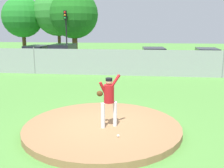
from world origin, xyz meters
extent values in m
plane|color=#4C8438|center=(0.00, 6.00, 0.00)|extent=(80.00, 80.00, 0.00)
cube|color=#2B2B2D|center=(0.00, 14.50, 0.00)|extent=(44.00, 7.00, 0.01)
cylinder|color=olive|center=(0.00, 0.00, 0.10)|extent=(5.14, 5.14, 0.20)
cylinder|color=silver|center=(0.06, -0.27, 0.61)|extent=(0.13, 0.13, 0.81)
cylinder|color=silver|center=(0.42, -0.07, 0.61)|extent=(0.13, 0.13, 0.81)
cylinder|color=maroon|center=(0.24, -0.17, 1.30)|extent=(0.32, 0.32, 0.57)
cylinder|color=maroon|center=(0.42, -0.17, 1.69)|extent=(0.38, 0.26, 0.47)
cylinder|color=maroon|center=(0.06, -0.17, 1.45)|extent=(0.29, 0.21, 0.46)
ellipsoid|color=#4C2D14|center=(-0.06, -0.12, 1.28)|extent=(0.20, 0.12, 0.18)
sphere|color=tan|center=(0.24, -0.17, 1.69)|extent=(0.20, 0.20, 0.20)
cylinder|color=black|center=(0.24, -0.17, 1.76)|extent=(0.21, 0.21, 0.09)
sphere|color=white|center=(0.61, -0.94, 0.24)|extent=(0.07, 0.07, 0.07)
cube|color=gray|center=(0.00, 10.00, 0.90)|extent=(32.41, 0.03, 1.80)
cylinder|color=slate|center=(-6.48, 10.00, 0.95)|extent=(0.07, 0.07, 1.90)
cylinder|color=slate|center=(6.48, 10.00, 0.95)|extent=(0.07, 0.07, 1.90)
cube|color=#A81919|center=(2.08, 14.23, 0.64)|extent=(2.19, 4.46, 0.65)
cube|color=black|center=(2.08, 14.23, 1.29)|extent=(1.90, 2.50, 0.65)
cylinder|color=black|center=(1.99, 15.57, 0.32)|extent=(2.00, 0.77, 0.64)
cylinder|color=black|center=(2.17, 12.89, 0.32)|extent=(2.00, 0.77, 0.64)
cube|color=#B7BABF|center=(-5.70, 14.38, 0.72)|extent=(2.09, 4.69, 0.79)
cube|color=black|center=(-5.70, 14.38, 1.47)|extent=(1.84, 2.61, 0.72)
cylinder|color=black|center=(-5.64, 15.81, 0.32)|extent=(1.96, 0.73, 0.64)
cylinder|color=black|center=(-5.77, 12.95, 0.32)|extent=(1.96, 0.73, 0.64)
cube|color=#161E4C|center=(6.35, 14.13, 0.67)|extent=(1.99, 4.50, 0.71)
cube|color=black|center=(6.35, 14.13, 1.32)|extent=(1.75, 2.51, 0.58)
cylinder|color=black|center=(6.42, 15.50, 0.32)|extent=(1.86, 0.73, 0.64)
cylinder|color=black|center=(6.28, 12.77, 0.32)|extent=(1.86, 0.73, 0.64)
cube|color=silver|center=(-8.28, 14.95, 0.69)|extent=(2.18, 4.29, 0.73)
cube|color=black|center=(-8.28, 14.95, 1.36)|extent=(1.89, 2.41, 0.60)
cylinder|color=black|center=(-8.18, 16.23, 0.32)|extent=(1.97, 0.79, 0.64)
cylinder|color=black|center=(-8.38, 13.66, 0.32)|extent=(1.97, 0.79, 0.64)
cylinder|color=black|center=(-6.65, 18.79, 2.44)|extent=(0.14, 0.14, 4.87)
cube|color=black|center=(-6.65, 18.61, 4.42)|extent=(0.28, 0.24, 0.90)
sphere|color=red|center=(-6.65, 18.49, 4.69)|extent=(0.18, 0.18, 0.18)
sphere|color=orange|center=(-6.65, 18.49, 4.42)|extent=(0.18, 0.18, 0.18)
sphere|color=green|center=(-6.65, 18.49, 4.15)|extent=(0.18, 0.18, 0.18)
cylinder|color=#4C331E|center=(-13.46, 23.58, 1.35)|extent=(0.46, 0.46, 2.70)
sphere|color=#1E7222|center=(-13.46, 23.58, 4.41)|extent=(4.88, 4.88, 4.88)
cylinder|color=#4C331E|center=(-9.17, 24.20, 1.51)|extent=(0.39, 0.39, 3.01)
sphere|color=#2E802E|center=(-9.17, 24.20, 5.06)|extent=(5.85, 5.85, 5.85)
cylinder|color=#4C331E|center=(-6.53, 21.62, 1.38)|extent=(0.60, 0.60, 2.76)
sphere|color=#1A6319|center=(-6.53, 21.62, 4.63)|extent=(5.35, 5.35, 5.35)
camera|label=1|loc=(1.30, -8.18, 3.38)|focal=42.80mm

